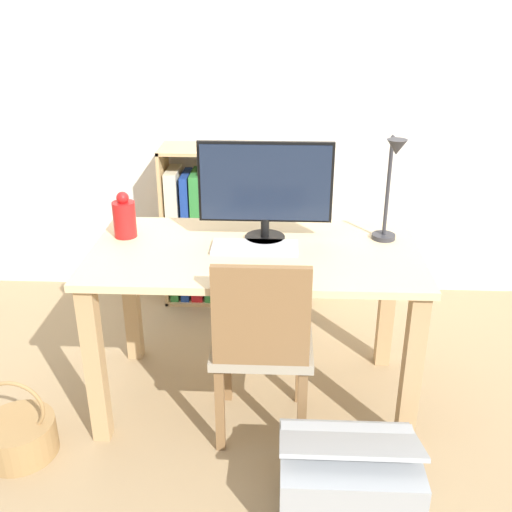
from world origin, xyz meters
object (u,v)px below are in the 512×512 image
at_px(monitor, 265,186).
at_px(storage_box, 348,482).
at_px(basket, 19,435).
at_px(keyboard, 255,247).
at_px(desk_lamp, 391,180).
at_px(vase, 124,217).
at_px(chair, 262,341).
at_px(bookshelf, 210,232).

xyz_separation_m(monitor, storage_box, (0.32, -0.77, -0.83)).
bearing_deg(basket, storage_box, -10.96).
xyz_separation_m(keyboard, desk_lamp, (0.55, 0.08, 0.27)).
xyz_separation_m(vase, chair, (0.60, -0.37, -0.37)).
bearing_deg(chair, storage_box, -43.20).
distance_m(monitor, basket, 1.41).
xyz_separation_m(vase, bookshelf, (0.25, 0.84, -0.40)).
distance_m(vase, chair, 0.80).
bearing_deg(monitor, chair, -89.74).
bearing_deg(desk_lamp, bookshelf, 134.53).
distance_m(monitor, bookshelf, 1.07).
height_order(monitor, chair, monitor).
xyz_separation_m(desk_lamp, basket, (-1.47, -0.50, -0.93)).
xyz_separation_m(keyboard, storage_box, (0.36, -0.66, -0.60)).
relative_size(desk_lamp, bookshelf, 0.49).
bearing_deg(keyboard, storage_box, -61.78).
height_order(vase, chair, vase).
height_order(monitor, vase, monitor).
bearing_deg(bookshelf, chair, -73.87).
bearing_deg(keyboard, monitor, 69.92).
relative_size(desk_lamp, storage_box, 0.93).
height_order(monitor, bookshelf, monitor).
height_order(keyboard, bookshelf, bookshelf).
relative_size(keyboard, storage_box, 0.73).
bearing_deg(basket, monitor, 28.37).
bearing_deg(storage_box, desk_lamp, 75.86).
distance_m(basket, storage_box, 1.31).
relative_size(vase, desk_lamp, 0.44).
xyz_separation_m(bookshelf, storage_box, (0.67, -1.62, -0.28)).
bearing_deg(storage_box, basket, 169.04).
xyz_separation_m(keyboard, bookshelf, (-0.31, 0.95, -0.32)).
bearing_deg(desk_lamp, basket, -161.23).
bearing_deg(storage_box, bookshelf, 112.39).
bearing_deg(bookshelf, keyboard, -71.99).
xyz_separation_m(vase, desk_lamp, (1.11, -0.03, 0.19)).
relative_size(desk_lamp, chair, 0.54).
distance_m(bookshelf, storage_box, 1.77).
distance_m(bookshelf, basket, 1.54).
xyz_separation_m(monitor, basket, (-0.96, -0.52, -0.89)).
bearing_deg(basket, chair, 9.50).
xyz_separation_m(chair, bookshelf, (-0.35, 1.21, -0.03)).
bearing_deg(vase, chair, -31.45).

